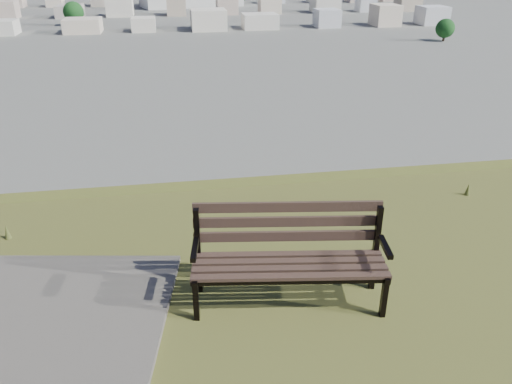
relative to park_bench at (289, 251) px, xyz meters
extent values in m
cube|color=#432E26|center=(-0.04, -0.30, -0.10)|extent=(1.89, 0.35, 0.04)
cube|color=#432E26|center=(-0.02, -0.17, -0.10)|extent=(1.89, 0.35, 0.04)
cube|color=#432E26|center=(-0.01, -0.05, -0.10)|extent=(1.89, 0.35, 0.04)
cube|color=#432E26|center=(0.01, 0.08, -0.10)|extent=(1.89, 0.35, 0.04)
cube|color=#432E26|center=(0.02, 0.16, 0.07)|extent=(1.89, 0.30, 0.11)
cube|color=#432E26|center=(0.03, 0.19, 0.23)|extent=(1.89, 0.30, 0.11)
cube|color=#432E26|center=(0.03, 0.22, 0.38)|extent=(1.89, 0.30, 0.11)
cube|color=black|center=(-0.94, -0.19, -0.33)|extent=(0.06, 0.07, 0.46)
cube|color=black|center=(-0.88, 0.26, -0.07)|extent=(0.06, 0.07, 0.97)
cube|color=black|center=(-0.91, 0.02, -0.13)|extent=(0.12, 0.53, 0.05)
cube|color=black|center=(-0.92, -0.04, 0.14)|extent=(0.10, 0.38, 0.05)
cube|color=black|center=(0.85, -0.44, -0.33)|extent=(0.06, 0.07, 0.46)
cube|color=black|center=(0.92, 0.01, -0.07)|extent=(0.06, 0.07, 0.97)
cube|color=black|center=(0.88, -0.23, -0.13)|extent=(0.12, 0.53, 0.05)
cube|color=black|center=(0.88, -0.28, 0.14)|extent=(0.10, 0.38, 0.05)
cube|color=black|center=(-0.04, -0.31, -0.14)|extent=(1.89, 0.30, 0.04)
cube|color=black|center=(0.01, 0.09, -0.14)|extent=(1.89, 0.30, 0.04)
cube|color=#655F57|center=(-2.53, -0.63, -0.53)|extent=(2.92, 3.76, 0.07)
cone|color=olive|center=(-3.18, 1.70, -0.46)|extent=(0.08, 0.08, 0.19)
cone|color=olive|center=(3.12, 1.90, -0.47)|extent=(0.08, 0.08, 0.18)
cube|color=#B7B7B3|center=(11.46, 288.61, -22.63)|extent=(56.68, 34.65, 5.87)
cube|color=beige|center=(-59.28, 198.70, -22.06)|extent=(11.00, 11.00, 7.00)
cube|color=#B0A396|center=(-35.28, 198.70, -22.06)|extent=(11.00, 11.00, 7.00)
cube|color=#BAA494|center=(-11.28, 198.70, -22.06)|extent=(11.00, 11.00, 7.00)
cube|color=silver|center=(12.72, 198.70, -22.06)|extent=(11.00, 11.00, 7.00)
cube|color=beige|center=(36.72, 198.70, -22.06)|extent=(11.00, 11.00, 7.00)
cube|color=tan|center=(60.72, 198.70, -22.06)|extent=(11.00, 11.00, 7.00)
cube|color=beige|center=(84.72, 198.70, -22.06)|extent=(11.00, 11.00, 7.00)
cube|color=beige|center=(108.72, 198.70, -22.06)|extent=(11.00, 11.00, 7.00)
cube|color=#BAA494|center=(-71.28, 248.70, -22.06)|extent=(11.00, 11.00, 7.00)
cube|color=silver|center=(-47.28, 248.70, -22.06)|extent=(11.00, 11.00, 7.00)
cube|color=beige|center=(-23.28, 248.70, -22.06)|extent=(11.00, 11.00, 7.00)
cube|color=tan|center=(0.72, 248.70, -22.06)|extent=(11.00, 11.00, 7.00)
cube|color=beige|center=(24.72, 248.70, -22.06)|extent=(11.00, 11.00, 7.00)
cube|color=beige|center=(48.72, 248.70, -22.06)|extent=(11.00, 11.00, 7.00)
cube|color=beige|center=(72.72, 248.70, -22.06)|extent=(11.00, 11.00, 7.00)
cube|color=#B0A396|center=(96.72, 248.70, -22.06)|extent=(11.00, 11.00, 7.00)
cube|color=#BAA494|center=(120.72, 248.70, -22.06)|extent=(11.00, 11.00, 7.00)
cube|color=tan|center=(-83.28, 298.70, -22.06)|extent=(11.00, 11.00, 7.00)
cube|color=beige|center=(-59.28, 298.70, -22.06)|extent=(11.00, 11.00, 7.00)
cylinder|color=#312418|center=(90.72, 158.70, -24.51)|extent=(0.80, 0.80, 2.10)
sphere|color=black|center=(90.72, 158.70, -21.36)|extent=(6.30, 6.30, 6.30)
cylinder|color=#312418|center=(-39.28, 218.70, -24.21)|extent=(0.80, 0.80, 2.70)
sphere|color=black|center=(-39.28, 218.70, -20.16)|extent=(8.10, 8.10, 8.10)
cylinder|color=#312418|center=(130.72, 278.70, -24.58)|extent=(0.80, 0.80, 1.95)
cylinder|color=#312418|center=(40.72, 298.70, -24.51)|extent=(0.80, 0.80, 2.10)
camera|label=1|loc=(-1.00, -4.06, 2.68)|focal=35.00mm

